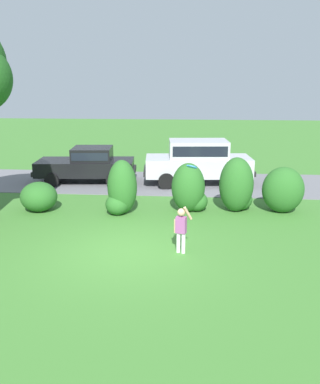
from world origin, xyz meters
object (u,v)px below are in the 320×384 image
at_px(parked_sedan, 88,163).
at_px(child_thrower, 181,227).
at_px(frisbee, 192,167).
at_px(parked_suv, 198,160).

distance_m(parked_sedan, child_thrower, 8.76).
bearing_deg(parked_sedan, frisbee, -57.36).
bearing_deg(parked_sedan, child_thrower, -59.90).
bearing_deg(frisbee, parked_suv, 88.21).
xyz_separation_m(parked_sedan, child_thrower, (4.39, -7.58, -0.13)).
xyz_separation_m(parked_suv, frisbee, (-0.23, -7.29, 1.15)).
height_order(parked_suv, frisbee, frisbee).
xyz_separation_m(child_thrower, frisbee, (0.24, 0.35, 1.51)).
height_order(parked_sedan, child_thrower, parked_sedan).
bearing_deg(parked_sedan, parked_suv, 0.72).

